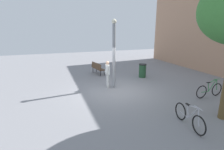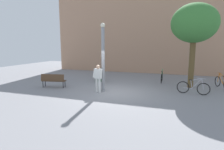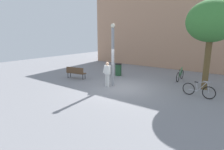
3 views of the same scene
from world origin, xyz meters
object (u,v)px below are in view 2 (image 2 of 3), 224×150
Objects in this scene: person_by_lamppost at (98,77)px; trash_bin at (99,75)px; bicycle_green at (162,77)px; park_bench at (53,79)px; lamppost at (103,56)px; bicycle_silver at (193,88)px; plaza_tree at (194,24)px; bicycle_orange at (222,83)px.

person_by_lamppost reaches higher than trash_bin.
person_by_lamppost is 0.92× the size of bicycle_green.
park_bench is at bearing 175.54° from person_by_lamppost.
bicycle_silver is (5.21, 1.08, -1.80)m from lamppost.
bicycle_silver is at bearing -89.07° from plaza_tree.
bicycle_silver is 1.75× the size of trash_bin.
bicycle_green is (-1.97, 1.41, -3.79)m from plaza_tree.
bicycle_silver is at bearing -14.85° from trash_bin.
lamppost is 0.75× the size of plaza_tree.
bicycle_green is (6.79, 4.38, -0.16)m from park_bench.
bicycle_green is at bearing 32.84° from park_bench.
person_by_lamppost is 1.01× the size of park_bench.
trash_bin reaches higher than bicycle_green.
plaza_tree reaches higher than person_by_lamppost.
lamppost is at bearing 61.14° from person_by_lamppost.
plaza_tree is at bearing 31.09° from person_by_lamppost.
plaza_tree reaches higher than bicycle_orange.
lamppost is at bearing -155.00° from bicycle_orange.
park_bench is 0.92× the size of bicycle_green.
plaza_tree is at bearing -35.59° from bicycle_green.
bicycle_silver is (5.40, 1.43, -0.58)m from person_by_lamppost.
lamppost is 3.94m from park_bench.
plaza_tree is 7.63m from trash_bin.
trash_bin reaches higher than bicycle_silver.
lamppost is 3.65m from trash_bin.
person_by_lamppost is at bearing -148.91° from plaza_tree.
trash_bin reaches higher than park_bench.
park_bench is at bearing -172.44° from bicycle_silver.
person_by_lamppost reaches higher than park_bench.
plaza_tree reaches higher than park_bench.
trash_bin is (-6.70, -0.02, -3.66)m from plaza_tree.
trash_bin is at bearing 118.03° from lamppost.
bicycle_green is at bearing 53.78° from person_by_lamppost.
trash_bin is (-1.33, 3.21, -0.45)m from person_by_lamppost.
plaza_tree is 3.13× the size of bicycle_orange.
park_bench is at bearing -147.16° from bicycle_green.
person_by_lamppost reaches higher than bicycle_orange.
plaza_tree is (5.37, 3.24, 3.21)m from person_by_lamppost.
bicycle_green is at bearing 121.84° from bicycle_silver.
person_by_lamppost is 3.42m from park_bench.
bicycle_orange is (7.33, 3.68, -0.58)m from person_by_lamppost.
bicycle_orange is (1.96, 0.44, -3.79)m from plaza_tree.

